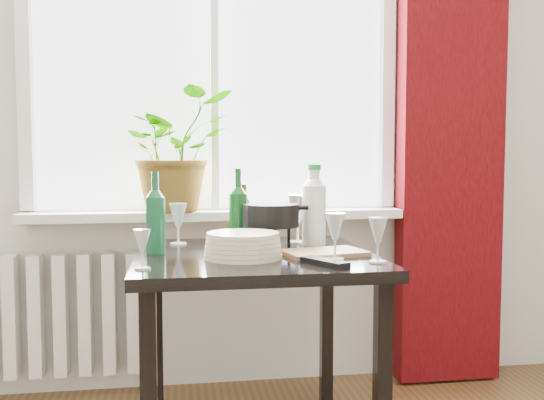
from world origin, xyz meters
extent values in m
cube|color=white|center=(0.00, 2.22, 1.60)|extent=(1.72, 0.08, 1.62)
cube|color=silver|center=(0.00, 2.15, 0.82)|extent=(1.72, 0.20, 0.04)
cube|color=#380507|center=(1.12, 2.12, 1.30)|extent=(0.50, 0.12, 2.56)
cube|color=silver|center=(-0.75, 2.18, 0.38)|extent=(0.80, 0.10, 0.55)
cube|color=black|center=(0.10, 1.55, 0.72)|extent=(0.85, 0.85, 0.04)
cube|color=black|center=(-0.27, 1.92, 0.35)|extent=(0.05, 0.05, 0.70)
cube|color=black|center=(0.46, 1.19, 0.35)|extent=(0.05, 0.05, 0.70)
cube|color=black|center=(0.46, 1.92, 0.35)|extent=(0.05, 0.05, 0.70)
imported|color=#2F671B|center=(-0.18, 2.13, 1.12)|extent=(0.63, 0.61, 0.54)
cylinder|color=beige|center=(0.05, 1.44, 0.78)|extent=(0.28, 0.28, 0.09)
cube|color=black|center=(0.29, 1.26, 0.75)|extent=(0.13, 0.19, 0.02)
cube|color=#946843|center=(0.34, 1.47, 0.75)|extent=(0.31, 0.24, 0.02)
camera|label=1|loc=(-0.18, -0.62, 1.09)|focal=40.00mm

